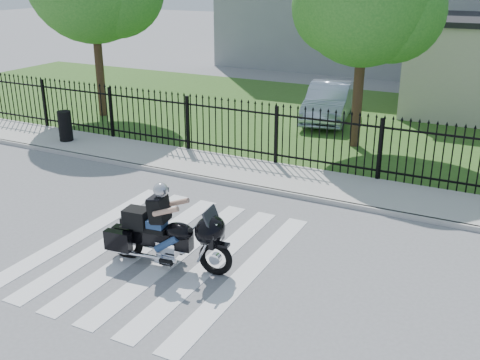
% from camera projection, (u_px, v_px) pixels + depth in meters
% --- Properties ---
extents(ground, '(120.00, 120.00, 0.00)m').
position_uv_depth(ground, '(159.00, 252.00, 11.51)').
color(ground, slate).
rests_on(ground, ground).
extents(crosswalk, '(5.00, 5.50, 0.01)m').
position_uv_depth(crosswalk, '(159.00, 252.00, 11.51)').
color(crosswalk, silver).
rests_on(crosswalk, ground).
extents(sidewalk, '(40.00, 2.00, 0.12)m').
position_uv_depth(sidewalk, '(261.00, 175.00, 15.66)').
color(sidewalk, '#ADAAA3').
rests_on(sidewalk, ground).
extents(curb, '(40.00, 0.12, 0.12)m').
position_uv_depth(curb, '(245.00, 186.00, 14.83)').
color(curb, '#ADAAA3').
rests_on(curb, ground).
extents(grass_strip, '(40.00, 12.00, 0.02)m').
position_uv_depth(grass_strip, '(338.00, 120.00, 21.52)').
color(grass_strip, '#32551D').
rests_on(grass_strip, ground).
extents(iron_fence, '(26.00, 0.04, 1.80)m').
position_uv_depth(iron_fence, '(276.00, 137.00, 16.20)').
color(iron_fence, black).
rests_on(iron_fence, ground).
extents(motorcycle_rider, '(2.64, 0.99, 1.74)m').
position_uv_depth(motorcycle_rider, '(165.00, 231.00, 10.79)').
color(motorcycle_rider, black).
rests_on(motorcycle_rider, ground).
extents(parked_car, '(2.21, 4.47, 1.41)m').
position_uv_depth(parked_car, '(329.00, 102.00, 21.22)').
color(parked_car, '#95A2BC').
rests_on(parked_car, grass_strip).
extents(litter_bin, '(0.45, 0.45, 0.99)m').
position_uv_depth(litter_bin, '(65.00, 126.00, 18.39)').
color(litter_bin, black).
rests_on(litter_bin, sidewalk).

